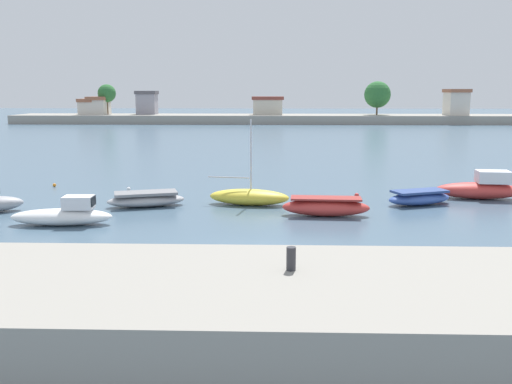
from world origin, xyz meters
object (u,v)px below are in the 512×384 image
at_px(moored_boat_1, 64,215).
at_px(moored_boat_4, 326,207).
at_px(moored_boat_5, 419,198).
at_px(mooring_buoy_4, 357,195).
at_px(moored_boat_6, 481,188).
at_px(mooring_buoy_1, 54,185).
at_px(mooring_buoy_2, 129,189).
at_px(moored_boat_2, 146,199).
at_px(mooring_bollard, 291,259).
at_px(moored_boat_3, 249,197).

distance_m(moored_boat_1, moored_boat_4, 14.00).
distance_m(moored_boat_5, mooring_buoy_4, 4.12).
height_order(moored_boat_6, mooring_buoy_4, moored_boat_6).
bearing_deg(mooring_buoy_1, mooring_buoy_2, -15.43).
relative_size(moored_boat_2, moored_boat_4, 1.00).
bearing_deg(moored_boat_5, mooring_buoy_4, 127.21).
bearing_deg(moored_boat_4, mooring_bollard, -95.60).
distance_m(mooring_bollard, moored_boat_3, 18.44).
xyz_separation_m(mooring_bollard, mooring_buoy_2, (-10.57, 22.74, -2.02)).
distance_m(moored_boat_3, moored_boat_4, 5.28).
height_order(moored_boat_1, moored_boat_4, moored_boat_1).
relative_size(moored_boat_5, mooring_buoy_2, 15.98).
bearing_deg(moored_boat_5, mooring_buoy_2, 147.01).
distance_m(moored_boat_6, mooring_buoy_2, 23.51).
relative_size(moored_boat_1, moored_boat_3, 1.02).
bearing_deg(moored_boat_3, moored_boat_4, -24.84).
bearing_deg(moored_boat_6, mooring_bollard, -116.21).
height_order(moored_boat_4, moored_boat_6, moored_boat_6).
xyz_separation_m(moored_boat_2, mooring_buoy_4, (13.08, 3.22, -0.27)).
xyz_separation_m(moored_boat_3, mooring_buoy_4, (6.90, 2.56, -0.35)).
distance_m(mooring_bollard, mooring_buoy_4, 21.48).
xyz_separation_m(moored_boat_3, moored_boat_5, (10.39, 0.38, -0.07)).
bearing_deg(moored_boat_6, moored_boat_1, -156.13).
xyz_separation_m(moored_boat_2, mooring_buoy_1, (-8.22, 6.76, -0.30)).
height_order(mooring_buoy_2, mooring_buoy_4, mooring_buoy_4).
height_order(mooring_bollard, moored_boat_4, mooring_bollard).
relative_size(moored_boat_5, mooring_buoy_1, 17.90).
bearing_deg(moored_boat_2, moored_boat_6, -8.24).
xyz_separation_m(mooring_buoy_2, mooring_buoy_4, (15.47, -1.93, 0.01)).
xyz_separation_m(moored_boat_4, moored_boat_6, (10.45, 5.42, 0.18)).
xyz_separation_m(moored_boat_2, moored_boat_3, (6.18, 0.66, 0.08)).
relative_size(moored_boat_6, mooring_buoy_4, 18.50).
bearing_deg(mooring_buoy_2, mooring_bollard, -65.07).
xyz_separation_m(mooring_bollard, moored_boat_1, (-11.37, 12.72, -1.64)).
distance_m(moored_boat_1, mooring_buoy_4, 18.17).
bearing_deg(moored_boat_5, moored_boat_3, 161.34).
bearing_deg(mooring_buoy_4, mooring_buoy_1, 170.56).
bearing_deg(mooring_buoy_1, moored_boat_1, -66.58).
xyz_separation_m(moored_boat_2, moored_boat_4, (10.57, -2.28, 0.09)).
relative_size(moored_boat_3, moored_boat_5, 1.15).
bearing_deg(moored_boat_1, mooring_buoy_4, 23.38).
height_order(moored_boat_1, mooring_buoy_4, moored_boat_1).
bearing_deg(mooring_buoy_2, mooring_buoy_4, -7.11).
bearing_deg(mooring_buoy_2, moored_boat_5, -12.24).
relative_size(moored_boat_2, moored_boat_3, 0.95).
relative_size(moored_boat_4, mooring_buoy_4, 16.24).
relative_size(moored_boat_2, mooring_buoy_1, 19.56).
bearing_deg(mooring_bollard, moored_boat_3, 96.28).
height_order(moored_boat_2, moored_boat_6, moored_boat_6).
xyz_separation_m(moored_boat_1, mooring_buoy_2, (0.80, 10.02, -0.38)).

